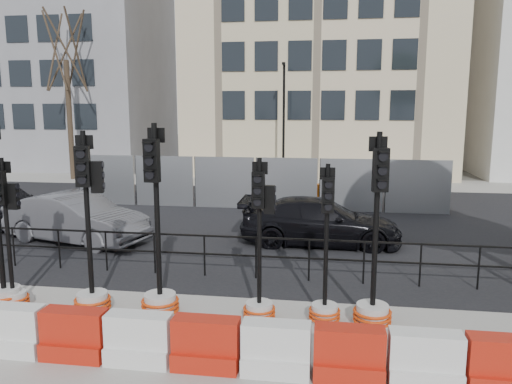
% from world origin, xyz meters
% --- Properties ---
extents(ground, '(120.00, 120.00, 0.00)m').
position_xyz_m(ground, '(0.00, 0.00, 0.00)').
color(ground, '#51514C').
rests_on(ground, ground).
extents(sidewalk_near, '(40.00, 6.00, 0.02)m').
position_xyz_m(sidewalk_near, '(0.00, -3.00, 0.01)').
color(sidewalk_near, gray).
rests_on(sidewalk_near, ground).
extents(road, '(40.00, 14.00, 0.03)m').
position_xyz_m(road, '(0.00, 7.00, 0.01)').
color(road, black).
rests_on(road, ground).
extents(sidewalk_far, '(40.00, 4.00, 0.02)m').
position_xyz_m(sidewalk_far, '(0.00, 16.00, 0.01)').
color(sidewalk_far, gray).
rests_on(sidewalk_far, ground).
extents(building_grey, '(11.00, 9.06, 14.00)m').
position_xyz_m(building_grey, '(-14.00, 21.99, 7.00)').
color(building_grey, gray).
rests_on(building_grey, ground).
extents(building_cream, '(15.00, 10.06, 18.00)m').
position_xyz_m(building_cream, '(2.00, 21.99, 9.00)').
color(building_cream, beige).
rests_on(building_cream, ground).
extents(kerb_railing, '(18.00, 0.04, 1.00)m').
position_xyz_m(kerb_railing, '(0.00, 1.20, 0.69)').
color(kerb_railing, black).
rests_on(kerb_railing, ground).
extents(heras_fencing, '(14.33, 1.72, 2.00)m').
position_xyz_m(heras_fencing, '(-0.01, 9.80, 0.68)').
color(heras_fencing, gray).
rests_on(heras_fencing, ground).
extents(lamp_post_far, '(0.12, 0.56, 6.00)m').
position_xyz_m(lamp_post_far, '(0.50, 14.98, 3.22)').
color(lamp_post_far, black).
rests_on(lamp_post_far, ground).
extents(tree_bare_far, '(2.00, 2.00, 9.00)m').
position_xyz_m(tree_bare_far, '(-11.00, 15.50, 6.65)').
color(tree_bare_far, '#473828').
rests_on(tree_bare_far, ground).
extents(barrier_row, '(15.70, 0.50, 0.80)m').
position_xyz_m(barrier_row, '(-0.00, -2.80, 0.37)').
color(barrier_row, '#B32E0E').
rests_on(barrier_row, ground).
extents(traffic_signal_b, '(0.58, 0.58, 2.96)m').
position_xyz_m(traffic_signal_b, '(-3.18, -1.22, 0.71)').
color(traffic_signal_b, silver).
rests_on(traffic_signal_b, ground).
extents(traffic_signal_c, '(0.72, 0.72, 3.65)m').
position_xyz_m(traffic_signal_c, '(-3.37, -1.24, 0.75)').
color(traffic_signal_c, silver).
rests_on(traffic_signal_c, ground).
extents(traffic_signal_d, '(0.68, 0.68, 3.47)m').
position_xyz_m(traffic_signal_d, '(-1.57, -1.17, 0.83)').
color(traffic_signal_d, silver).
rests_on(traffic_signal_d, ground).
extents(traffic_signal_e, '(0.71, 0.71, 3.61)m').
position_xyz_m(traffic_signal_e, '(-0.28, -1.08, 0.75)').
color(traffic_signal_e, silver).
rests_on(traffic_signal_e, ground).
extents(traffic_signal_f, '(0.59, 0.59, 3.02)m').
position_xyz_m(traffic_signal_f, '(1.60, -1.04, 0.72)').
color(traffic_signal_f, silver).
rests_on(traffic_signal_f, ground).
extents(traffic_signal_g, '(0.58, 0.58, 2.92)m').
position_xyz_m(traffic_signal_g, '(2.78, -0.93, 0.60)').
color(traffic_signal_g, silver).
rests_on(traffic_signal_g, ground).
extents(traffic_signal_h, '(0.69, 0.69, 3.48)m').
position_xyz_m(traffic_signal_h, '(3.63, -0.98, 0.72)').
color(traffic_signal_h, silver).
rests_on(traffic_signal_h, ground).
extents(car_a, '(3.18, 4.91, 1.48)m').
position_xyz_m(car_a, '(-7.63, 4.72, 0.74)').
color(car_a, black).
rests_on(car_a, ground).
extents(car_b, '(3.68, 5.09, 1.43)m').
position_xyz_m(car_b, '(-4.40, 3.54, 0.71)').
color(car_b, '#535358').
rests_on(car_b, ground).
extents(car_c, '(1.95, 4.59, 1.32)m').
position_xyz_m(car_c, '(2.56, 4.41, 0.66)').
color(car_c, black).
rests_on(car_c, ground).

